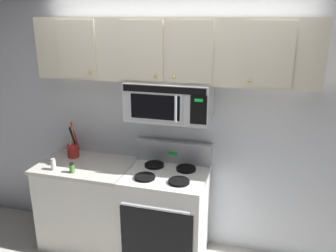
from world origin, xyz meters
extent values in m
cube|color=silver|center=(0.00, 0.79, 1.35)|extent=(5.20, 0.10, 2.70)
cube|color=white|center=(0.00, 0.42, 0.45)|extent=(0.76, 0.64, 0.90)
cube|color=black|center=(0.00, 0.09, 0.44)|extent=(0.67, 0.01, 0.52)
cylinder|color=#B7BABF|center=(0.00, 0.06, 0.74)|extent=(0.61, 0.03, 0.03)
cube|color=#B7BABF|center=(0.00, 0.70, 1.01)|extent=(0.76, 0.07, 0.22)
cube|color=#19D83F|center=(0.00, 0.67, 1.01)|extent=(0.10, 0.00, 0.04)
cylinder|color=black|center=(-0.16, 0.28, 0.91)|extent=(0.19, 0.19, 0.02)
cylinder|color=black|center=(0.16, 0.28, 0.91)|extent=(0.19, 0.19, 0.02)
cylinder|color=black|center=(-0.16, 0.56, 0.91)|extent=(0.19, 0.19, 0.02)
cylinder|color=black|center=(0.16, 0.56, 0.91)|extent=(0.19, 0.19, 0.02)
cube|color=#B7BABF|center=(0.00, 0.54, 1.57)|extent=(0.76, 0.39, 0.35)
cube|color=black|center=(0.00, 0.35, 1.72)|extent=(0.73, 0.01, 0.06)
cube|color=#B7BABF|center=(-0.07, 0.35, 1.56)|extent=(0.49, 0.01, 0.25)
cube|color=black|center=(-0.08, 0.34, 1.56)|extent=(0.44, 0.01, 0.22)
cube|color=black|center=(0.30, 0.35, 1.56)|extent=(0.14, 0.01, 0.25)
cube|color=#19D83F|center=(0.30, 0.34, 1.65)|extent=(0.07, 0.00, 0.03)
cylinder|color=#B7BABF|center=(0.11, 0.32, 1.56)|extent=(0.02, 0.02, 0.23)
cube|color=beige|center=(0.00, 0.57, 2.02)|extent=(2.50, 0.33, 0.55)
cube|color=beige|center=(-0.83, 0.40, 2.02)|extent=(0.38, 0.01, 0.51)
sphere|color=tan|center=(-0.70, 0.39, 1.82)|extent=(0.03, 0.03, 0.03)
cube|color=beige|center=(-0.21, 0.40, 2.02)|extent=(0.38, 0.01, 0.51)
sphere|color=tan|center=(-0.08, 0.39, 1.82)|extent=(0.03, 0.03, 0.03)
cube|color=beige|center=(0.21, 0.40, 2.02)|extent=(0.38, 0.01, 0.51)
sphere|color=tan|center=(0.08, 0.39, 1.82)|extent=(0.03, 0.03, 0.03)
cube|color=beige|center=(0.83, 0.40, 2.02)|extent=(0.38, 0.01, 0.51)
sphere|color=tan|center=(0.70, 0.39, 1.82)|extent=(0.03, 0.03, 0.03)
cube|color=white|center=(-0.84, 0.43, 0.43)|extent=(0.90, 0.62, 0.86)
cube|color=beige|center=(-0.84, 0.43, 0.88)|extent=(0.93, 0.65, 0.03)
cylinder|color=red|center=(-1.05, 0.55, 0.97)|extent=(0.12, 0.12, 0.14)
cylinder|color=black|center=(-1.03, 0.55, 1.10)|extent=(0.06, 0.07, 0.26)
cylinder|color=red|center=(-1.02, 0.57, 1.13)|extent=(0.04, 0.08, 0.32)
cylinder|color=tan|center=(-1.05, 0.55, 1.11)|extent=(0.07, 0.02, 0.27)
cylinder|color=#BCBCC1|center=(-1.06, 0.55, 1.11)|extent=(0.03, 0.05, 0.26)
cylinder|color=#A87A47|center=(-1.05, 0.56, 1.11)|extent=(0.07, 0.02, 0.27)
cylinder|color=white|center=(-1.06, 0.21, 0.95)|extent=(0.05, 0.05, 0.10)
cylinder|color=#B7BABF|center=(-1.06, 0.21, 1.01)|extent=(0.04, 0.04, 0.02)
cylinder|color=#4C7F33|center=(-0.86, 0.21, 0.94)|extent=(0.05, 0.05, 0.08)
cylinder|color=black|center=(-0.86, 0.21, 0.99)|extent=(0.05, 0.05, 0.02)
camera|label=1|loc=(0.81, -2.38, 2.30)|focal=36.68mm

